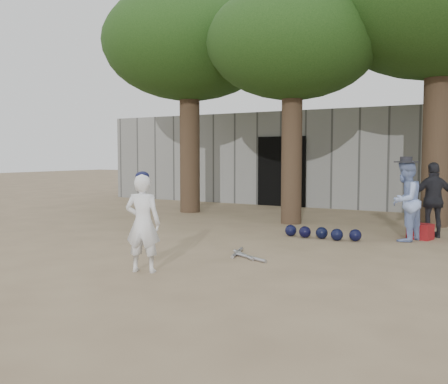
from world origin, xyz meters
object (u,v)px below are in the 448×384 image
Objects in this scene: spectator_blue at (405,201)px; spectator_dark at (434,200)px; red_bag at (420,231)px; boy_player at (143,223)px.

spectator_dark is (0.41, 0.70, -0.02)m from spectator_blue.
spectator_dark is 3.52× the size of red_bag.
spectator_blue is 1.03× the size of spectator_dark.
spectator_blue reaches higher than red_bag.
spectator_blue reaches higher than spectator_dark.
spectator_blue is at bearing -140.22° from boy_player.
spectator_blue is at bearing -122.39° from red_bag.
red_bag is at bearing 36.39° from spectator_dark.
boy_player is 0.92× the size of spectator_dark.
boy_player reaches higher than red_bag.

